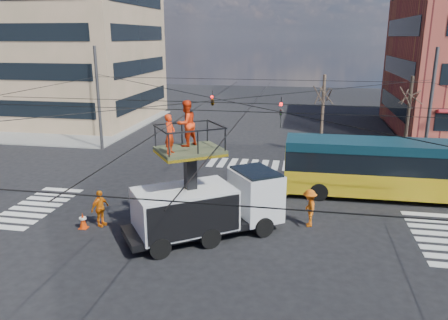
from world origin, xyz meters
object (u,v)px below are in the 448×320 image
Objects in this scene: city_bus at (401,168)px; traffic_cone at (83,220)px; worker_ground at (100,208)px; utility_truck at (208,193)px; flagger at (309,208)px.

traffic_cone is at bearing -156.01° from city_bus.
utility_truck is at bearing -70.16° from worker_ground.
utility_truck is 5.33m from worker_ground.
city_bus is 16.82m from traffic_cone.
flagger is at bearing -136.63° from city_bus.
flagger reaches higher than worker_ground.
traffic_cone is at bearing 141.39° from worker_ground.
flagger is (10.36, 2.21, 0.51)m from traffic_cone.
worker_ground is 0.97× the size of flagger.
city_bus is 6.99× the size of flagger.
traffic_cone is 0.45× the size of worker_ground.
city_bus is 16.10× the size of traffic_cone.
flagger is at bearing -13.07° from utility_truck.
utility_truck reaches higher than worker_ground.
worker_ground is (-14.58, -6.49, -0.85)m from city_bus.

